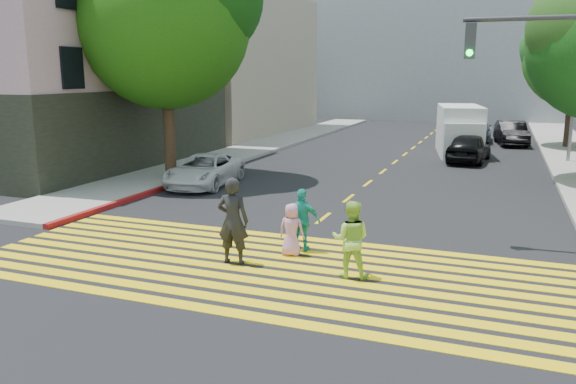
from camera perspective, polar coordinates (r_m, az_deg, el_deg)
The scene contains 19 objects.
ground at distance 11.70m, azimuth -5.31°, elevation -9.56°, with size 120.00×120.00×0.00m, color black.
sidewalk_left at distance 34.70m, azimuth -1.95°, elevation 4.88°, with size 3.00×40.00×0.15m, color gray.
curb_red at distance 20.10m, azimuth -15.53°, elevation -0.62°, with size 0.20×8.00×0.16m, color maroon.
crosswalk at distance 12.78m, azimuth -2.78°, elevation -7.62°, with size 13.40×5.30×0.01m.
lane_line at distance 32.90m, azimuth 12.22°, elevation 4.11°, with size 0.12×34.40×0.01m.
building_left_pink at distance 30.14m, azimuth -23.43°, elevation 11.47°, with size 12.10×14.10×11.00m.
building_left_tan at distance 43.14m, azimuth -8.27°, elevation 12.67°, with size 12.00×16.00×10.00m, color tan.
backdrop_block at distance 57.99m, azimuth 16.48°, elevation 13.05°, with size 30.00×8.00×12.00m, color gray.
tree_left at distance 23.82m, azimuth -12.21°, elevation 17.34°, with size 8.11×7.78×9.88m.
pedestrian_man at distance 12.82m, azimuth -5.61°, elevation -2.92°, with size 0.73×0.48×2.01m, color black.
pedestrian_woman at distance 12.00m, azimuth 6.40°, elevation -4.80°, with size 0.81×0.63×1.68m, color #A5DC4C.
pedestrian_child at distance 13.39m, azimuth 0.36°, elevation -3.85°, with size 0.62×0.41×1.28m, color #CC84B5.
pedestrian_extra at distance 13.69m, azimuth 1.44°, elevation -2.88°, with size 0.92×0.38×1.56m, color teal.
white_sedan at distance 22.16m, azimuth -8.50°, elevation 2.21°, with size 2.03×4.39×1.22m, color silver.
dark_car_near at distance 29.33m, azimuth 17.91°, elevation 4.32°, with size 1.71×4.26×1.45m, color black.
silver_car at distance 38.90m, azimuth 18.45°, elevation 5.98°, with size 2.01×4.94×1.43m, color #9AA0B3.
dark_car_parked at distance 37.48m, azimuth 21.73°, elevation 5.58°, with size 1.55×4.45×1.46m, color black.
white_van at distance 31.90m, azimuth 17.03°, elevation 5.88°, with size 2.95×5.83×2.63m.
street_lamp at distance 30.32m, azimuth 27.07°, elevation 12.16°, with size 2.02×0.34×8.90m.
Camera 1 is at (4.86, -9.76, 4.25)m, focal length 35.00 mm.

